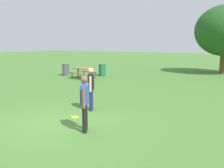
{
  "coord_description": "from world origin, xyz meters",
  "views": [
    {
      "loc": [
        5.39,
        -5.48,
        2.54
      ],
      "look_at": [
        0.54,
        2.29,
        1.0
      ],
      "focal_mm": 38.69,
      "sensor_mm": 36.0,
      "label": 1
    }
  ],
  "objects_px": {
    "person_thrower": "(91,86)",
    "trash_can_beside_table": "(66,70)",
    "person_catcher": "(85,100)",
    "trash_can_further_along": "(102,70)",
    "frisbee": "(75,117)",
    "picnic_table_near": "(84,71)"
  },
  "relations": [
    {
      "from": "person_catcher",
      "to": "trash_can_further_along",
      "type": "height_order",
      "value": "person_catcher"
    },
    {
      "from": "person_catcher",
      "to": "picnic_table_near",
      "type": "height_order",
      "value": "person_catcher"
    },
    {
      "from": "person_thrower",
      "to": "trash_can_beside_table",
      "type": "height_order",
      "value": "person_thrower"
    },
    {
      "from": "trash_can_beside_table",
      "to": "picnic_table_near",
      "type": "bearing_deg",
      "value": -13.22
    },
    {
      "from": "person_thrower",
      "to": "frisbee",
      "type": "bearing_deg",
      "value": -85.65
    },
    {
      "from": "frisbee",
      "to": "trash_can_further_along",
      "type": "bearing_deg",
      "value": 119.2
    },
    {
      "from": "person_thrower",
      "to": "frisbee",
      "type": "xyz_separation_m",
      "value": [
        0.08,
        -1.06,
        -0.93
      ]
    },
    {
      "from": "trash_can_beside_table",
      "to": "trash_can_further_along",
      "type": "bearing_deg",
      "value": 27.18
    },
    {
      "from": "person_catcher",
      "to": "trash_can_further_along",
      "type": "relative_size",
      "value": 1.71
    },
    {
      "from": "person_catcher",
      "to": "trash_can_further_along",
      "type": "distance_m",
      "value": 12.2
    },
    {
      "from": "person_thrower",
      "to": "trash_can_beside_table",
      "type": "bearing_deg",
      "value": 137.83
    },
    {
      "from": "frisbee",
      "to": "person_catcher",
      "type": "bearing_deg",
      "value": -37.23
    },
    {
      "from": "frisbee",
      "to": "picnic_table_near",
      "type": "bearing_deg",
      "value": 126.61
    },
    {
      "from": "picnic_table_near",
      "to": "trash_can_beside_table",
      "type": "bearing_deg",
      "value": 166.78
    },
    {
      "from": "trash_can_beside_table",
      "to": "trash_can_further_along",
      "type": "distance_m",
      "value": 2.93
    },
    {
      "from": "trash_can_further_along",
      "to": "trash_can_beside_table",
      "type": "bearing_deg",
      "value": -152.82
    },
    {
      "from": "person_thrower",
      "to": "trash_can_beside_table",
      "type": "distance_m",
      "value": 10.57
    },
    {
      "from": "picnic_table_near",
      "to": "trash_can_beside_table",
      "type": "xyz_separation_m",
      "value": [
        -2.24,
        0.53,
        -0.08
      ]
    },
    {
      "from": "person_catcher",
      "to": "trash_can_beside_table",
      "type": "xyz_separation_m",
      "value": [
        -9.04,
        9.01,
        -0.46
      ]
    },
    {
      "from": "trash_can_further_along",
      "to": "person_thrower",
      "type": "bearing_deg",
      "value": -58.21
    },
    {
      "from": "frisbee",
      "to": "person_thrower",
      "type": "bearing_deg",
      "value": 94.35
    },
    {
      "from": "picnic_table_near",
      "to": "trash_can_beside_table",
      "type": "height_order",
      "value": "trash_can_beside_table"
    }
  ]
}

